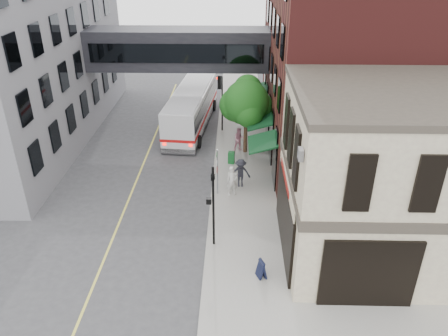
# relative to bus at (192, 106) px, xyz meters

# --- Properties ---
(ground) EXTENTS (120.00, 120.00, 0.00)m
(ground) POSITION_rel_bus_xyz_m (2.15, -18.23, -1.76)
(ground) COLOR #38383A
(ground) RESTS_ON ground
(sidewalk_main) EXTENTS (4.00, 60.00, 0.15)m
(sidewalk_main) POSITION_rel_bus_xyz_m (4.15, -4.23, -1.68)
(sidewalk_main) COLOR gray
(sidewalk_main) RESTS_ON ground
(corner_building) EXTENTS (10.19, 8.12, 8.45)m
(corner_building) POSITION_rel_bus_xyz_m (11.13, -16.23, 2.45)
(corner_building) COLOR tan
(corner_building) RESTS_ON ground
(brick_building) EXTENTS (13.76, 18.00, 14.00)m
(brick_building) POSITION_rel_bus_xyz_m (12.13, -3.24, 5.23)
(brick_building) COLOR #4B1917
(brick_building) RESTS_ON ground
(skyway_bridge) EXTENTS (14.00, 3.18, 3.00)m
(skyway_bridge) POSITION_rel_bus_xyz_m (-0.85, -0.23, 4.74)
(skyway_bridge) COLOR black
(skyway_bridge) RESTS_ON ground
(traffic_signal_near) EXTENTS (0.44, 0.22, 4.60)m
(traffic_signal_near) POSITION_rel_bus_xyz_m (2.52, -16.23, 1.22)
(traffic_signal_near) COLOR black
(traffic_signal_near) RESTS_ON sidewalk_main
(traffic_signal_far) EXTENTS (0.53, 0.28, 4.50)m
(traffic_signal_far) POSITION_rel_bus_xyz_m (2.41, -1.23, 1.58)
(traffic_signal_far) COLOR black
(traffic_signal_far) RESTS_ON sidewalk_main
(street_sign_pole) EXTENTS (0.08, 0.75, 3.00)m
(street_sign_pole) POSITION_rel_bus_xyz_m (2.54, -11.23, 0.17)
(street_sign_pole) COLOR gray
(street_sign_pole) RESTS_ON sidewalk_main
(street_tree) EXTENTS (3.80, 3.20, 5.60)m
(street_tree) POSITION_rel_bus_xyz_m (4.35, -5.01, 2.15)
(street_tree) COLOR #382619
(street_tree) RESTS_ON sidewalk_main
(lane_marking) EXTENTS (0.12, 40.00, 0.01)m
(lane_marking) POSITION_rel_bus_xyz_m (-2.85, -8.23, -1.75)
(lane_marking) COLOR #D8CC4C
(lane_marking) RESTS_ON ground
(bus) EXTENTS (3.69, 11.85, 3.14)m
(bus) POSITION_rel_bus_xyz_m (0.00, 0.00, 0.00)
(bus) COLOR silver
(bus) RESTS_ON ground
(pedestrian_a) EXTENTS (0.80, 0.64, 1.91)m
(pedestrian_a) POSITION_rel_bus_xyz_m (3.45, -11.32, -0.65)
(pedestrian_a) COLOR beige
(pedestrian_a) RESTS_ON sidewalk_main
(pedestrian_b) EXTENTS (1.01, 0.87, 1.78)m
(pedestrian_b) POSITION_rel_bus_xyz_m (3.92, -5.03, -0.72)
(pedestrian_b) COLOR #CD859B
(pedestrian_b) RESTS_ON sidewalk_main
(pedestrian_c) EXTENTS (1.25, 0.77, 1.88)m
(pedestrian_c) POSITION_rel_bus_xyz_m (3.97, -10.29, -0.67)
(pedestrian_c) COLOR #212229
(pedestrian_c) RESTS_ON sidewalk_main
(newspaper_box) EXTENTS (0.48, 0.44, 0.85)m
(newspaper_box) POSITION_rel_bus_xyz_m (3.36, -7.10, -1.18)
(newspaper_box) COLOR #125121
(newspaper_box) RESTS_ON sidewalk_main
(sandwich_board) EXTENTS (0.50, 0.60, 0.92)m
(sandwich_board) POSITION_rel_bus_xyz_m (4.87, -18.65, -1.15)
(sandwich_board) COLOR black
(sandwich_board) RESTS_ON sidewalk_main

